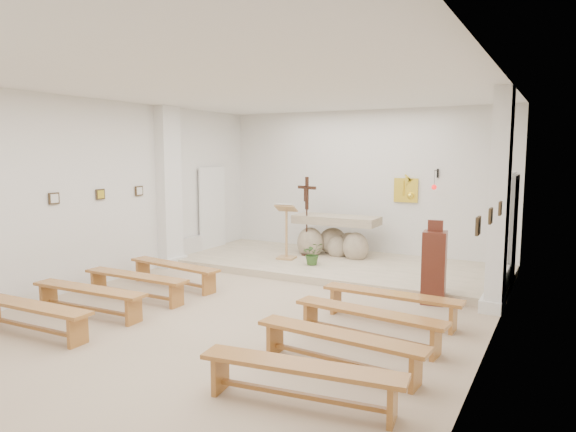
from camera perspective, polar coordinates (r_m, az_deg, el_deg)
The scene contains 31 objects.
ground at distance 8.25m, azimuth -4.30°, elevation -10.63°, with size 7.00×10.00×0.00m, color tan.
wall_left at distance 10.22m, azimuth -21.06°, elevation 2.36°, with size 0.02×10.00×3.50m, color silver.
wall_right at distance 6.68m, azimuth 21.56°, elevation 0.08°, with size 0.02×10.00×3.50m, color silver.
wall_back at distance 12.37m, azimuth 8.32°, elevation 3.49°, with size 7.00×0.02×3.50m, color silver.
ceiling at distance 7.92m, azimuth -4.54°, elevation 14.19°, with size 7.00×10.00×0.02m, color silver.
sanctuary_platform at distance 11.23m, azimuth 5.50°, elevation -5.47°, with size 6.98×3.00×0.15m, color beige.
pilaster_left at distance 11.53m, azimuth -13.07°, elevation 3.13°, with size 0.26×0.55×3.50m, color white.
pilaster_right at distance 8.67m, azimuth 22.45°, elevation 1.53°, with size 0.26×0.55×3.50m, color white.
gold_wall_relief at distance 12.02m, azimuth 12.96°, elevation 2.80°, with size 0.55×0.04×0.55m, color yellow.
sanctuary_lamp at distance 11.60m, azimuth 15.98°, elevation 3.35°, with size 0.11×0.36×0.44m.
station_frame_left_front at distance 9.71m, azimuth -24.56°, elevation 1.79°, with size 0.03×0.20×0.20m, color #3B2C1A.
station_frame_left_mid at distance 10.34m, azimuth -20.13°, elevation 2.28°, with size 0.03×0.20×0.20m, color #3B2C1A.
station_frame_left_rear at distance 11.02m, azimuth -16.23°, elevation 2.70°, with size 0.03×0.20×0.20m, color #3B2C1A.
station_frame_right_front at distance 5.89m, azimuth 20.37°, elevation -1.03°, with size 0.03×0.20×0.20m, color #3B2C1A.
station_frame_right_mid at distance 6.88m, azimuth 21.60°, elevation 0.02°, with size 0.03×0.20×0.20m, color #3B2C1A.
station_frame_right_rear at distance 7.87m, azimuth 22.51°, elevation 0.80°, with size 0.03×0.20×0.20m, color #3B2C1A.
radiator_left at distance 12.28m, azimuth -10.92°, elevation -3.55°, with size 0.10×0.85×0.52m, color silver.
radiator_right at distance 9.59m, azimuth 22.86°, elevation -6.98°, with size 0.10×0.85×0.52m, color silver.
altar at distance 11.86m, azimuth 5.25°, elevation -2.52°, with size 1.96×0.91×1.01m.
lectern at distance 11.37m, azimuth -0.20°, elevation -1.72°, with size 0.50×0.44×1.26m.
crucifix_stand at distance 11.71m, azimuth 2.09°, elevation 0.64°, with size 0.53×0.24×1.81m.
potted_plant at distance 10.84m, azimuth 2.77°, elevation -4.19°, with size 0.43×0.37×0.48m, color #345B24.
donation_pedestal at distance 8.89m, azimuth 15.91°, elevation -5.46°, with size 0.42×0.42×1.40m.
bench_left_front at distance 9.88m, azimuth -12.56°, elevation -5.81°, with size 2.11×0.58×0.44m.
bench_right_front at distance 7.86m, azimuth 11.40°, elevation -9.14°, with size 2.10×0.39×0.44m.
bench_left_second at distance 9.19m, azimuth -16.59°, elevation -6.91°, with size 2.09×0.34×0.44m.
bench_right_second at distance 6.97m, azimuth 8.96°, elevation -11.19°, with size 2.11×0.54×0.44m.
bench_left_third at distance 8.56m, azimuth -21.27°, elevation -8.14°, with size 2.10×0.42×0.44m.
bench_right_third at distance 6.11m, azimuth 5.77°, elevation -13.81°, with size 2.11×0.47×0.44m.
bench_left_fourth at distance 8.00m, azimuth -26.69°, elevation -9.48°, with size 2.10×0.41×0.44m.
bench_right_fourth at distance 5.29m, azimuth 1.45°, elevation -17.18°, with size 2.11×0.61×0.44m.
Camera 1 is at (4.30, -6.58, 2.50)m, focal length 32.00 mm.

